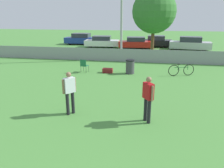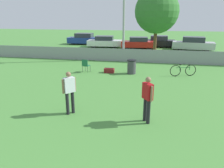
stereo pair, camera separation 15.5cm
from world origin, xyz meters
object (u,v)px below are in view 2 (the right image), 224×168
trash_bin (132,67)px  parked_car_white (105,42)px  gear_bag_sideline (109,71)px  parked_car_silver (193,44)px  light_pole (124,2)px  player_thrower_red (147,96)px  parked_car_red (138,43)px  bicycle_sideline (183,70)px  parked_car_dark (159,42)px  tree_near_pole (157,11)px  player_receiver_white (69,90)px  parked_car_blue (84,39)px  folding_chair_sideline (86,65)px

trash_bin → parked_car_white: 13.35m
gear_bag_sideline → parked_car_silver: size_ratio=0.14×
trash_bin → light_pole: bearing=105.2°
player_thrower_red → gear_bag_sideline: bearing=168.1°
trash_bin → parked_car_red: 11.99m
bicycle_sideline → parked_car_dark: size_ratio=0.43×
light_pole → tree_near_pole: (2.69, 3.08, -0.69)m
player_receiver_white → parked_car_blue: 22.52m
light_pole → parked_car_blue: 12.80m
bicycle_sideline → parked_car_blue: (-11.57, 14.67, 0.34)m
folding_chair_sideline → parked_car_white: size_ratio=0.21×
player_receiver_white → parked_car_white: player_receiver_white is taller
tree_near_pole → parked_car_dark: (0.43, 6.07, -3.49)m
folding_chair_sideline → tree_near_pole: bearing=-109.1°
tree_near_pole → player_receiver_white: tree_near_pole is taller
folding_chair_sideline → bicycle_sideline: folding_chair_sideline is taller
parked_car_red → light_pole: bearing=-100.4°
folding_chair_sideline → parked_car_red: (2.59, 12.24, 0.14)m
tree_near_pole → folding_chair_sideline: 9.99m
bicycle_sideline → parked_car_dark: (-1.52, 13.88, 0.29)m
player_thrower_red → parked_car_silver: size_ratio=0.37×
player_receiver_white → parked_car_dark: (3.49, 20.75, -0.33)m
player_receiver_white → folding_chair_sideline: size_ratio=1.90×
player_receiver_white → folding_chair_sideline: bearing=53.8°
parked_car_red → player_thrower_red: bearing=-88.8°
gear_bag_sideline → parked_car_red: (0.98, 12.04, 0.52)m
bicycle_sideline → gear_bag_sideline: (-4.88, -0.11, -0.23)m
trash_bin → tree_near_pole: bearing=80.0°
parked_car_red → parked_car_dark: (2.38, 1.95, 0.00)m
player_thrower_red → folding_chair_sideline: (-4.50, 6.70, -0.48)m
light_pole → parked_car_dark: size_ratio=2.08×
parked_car_white → parked_car_silver: parked_car_silver is taller
folding_chair_sideline → parked_car_dark: parked_car_dark is taller
player_receiver_white → bicycle_sideline: 8.53m
gear_bag_sideline → parked_car_dark: 14.40m
trash_bin → parked_car_red: size_ratio=0.23×
trash_bin → parked_car_blue: size_ratio=0.22×
player_thrower_red → parked_car_dark: player_thrower_red is taller
bicycle_sideline → parked_car_white: bearing=105.0°
player_thrower_red → trash_bin: bearing=156.3°
tree_near_pole → gear_bag_sideline: bearing=-110.3°
parked_car_white → player_thrower_red: bearing=-77.0°
parked_car_blue → parked_car_dark: size_ratio=1.12×
parked_car_blue → parked_car_silver: (13.83, -2.93, 0.01)m
parked_car_red → parked_car_silver: bearing=-6.2°
light_pole → parked_car_blue: light_pole is taller
trash_bin → player_receiver_white: bearing=-103.7°
parked_car_blue → parked_car_silver: 14.14m
player_thrower_red → parked_car_red: player_thrower_red is taller
trash_bin → parked_car_white: (-4.81, 12.45, 0.19)m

